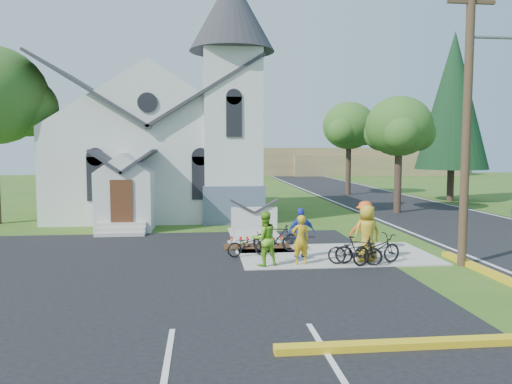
{
  "coord_description": "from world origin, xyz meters",
  "views": [
    {
      "loc": [
        -3.33,
        -17.09,
        3.92
      ],
      "look_at": [
        -0.93,
        5.0,
        1.97
      ],
      "focal_mm": 35.0,
      "sensor_mm": 36.0,
      "label": 1
    }
  ],
  "objects": [
    {
      "name": "bike_1",
      "position": [
        -0.58,
        1.14,
        0.58
      ],
      "size": [
        1.81,
        0.66,
        1.07
      ],
      "primitive_type": "imported",
      "rotation": [
        0.0,
        0.0,
        1.48
      ],
      "color": "black",
      "rests_on": "sidewalk"
    },
    {
      "name": "conifer",
      "position": [
        15.0,
        18.0,
        7.39
      ],
      "size": [
        5.2,
        5.2,
        12.4
      ],
      "color": "#34231C",
      "rests_on": "ground"
    },
    {
      "name": "cyclist_4",
      "position": [
        2.27,
        -0.72,
        1.02
      ],
      "size": [
        1.03,
        0.75,
        1.95
      ],
      "primitive_type": "imported",
      "rotation": [
        0.0,
        0.0,
        3.29
      ],
      "color": "gold",
      "rests_on": "sidewalk"
    },
    {
      "name": "distant_hills",
      "position": [
        3.36,
        56.33,
        2.17
      ],
      "size": [
        61.0,
        10.0,
        5.6
      ],
      "color": "olive",
      "rests_on": "ground"
    },
    {
      "name": "ground",
      "position": [
        0.0,
        0.0,
        0.0
      ],
      "size": [
        120.0,
        120.0,
        0.0
      ],
      "primitive_type": "plane",
      "color": "#355B1A",
      "rests_on": "ground"
    },
    {
      "name": "bike_0",
      "position": [
        -1.7,
        0.51,
        0.47
      ],
      "size": [
        1.68,
        0.94,
        0.83
      ],
      "primitive_type": "imported",
      "rotation": [
        0.0,
        0.0,
        1.83
      ],
      "color": "black",
      "rests_on": "sidewalk"
    },
    {
      "name": "bike_3",
      "position": [
        1.83,
        -1.2,
        0.52
      ],
      "size": [
        1.62,
        1.02,
        0.95
      ],
      "primitive_type": "imported",
      "rotation": [
        0.0,
        0.0,
        1.17
      ],
      "color": "black",
      "rests_on": "sidewalk"
    },
    {
      "name": "bike_2",
      "position": [
        1.7,
        -1.2,
        0.52
      ],
      "size": [
        1.88,
        1.07,
        0.94
      ],
      "primitive_type": "imported",
      "rotation": [
        0.0,
        0.0,
        1.3
      ],
      "color": "black",
      "rests_on": "sidewalk"
    },
    {
      "name": "cyclist_1",
      "position": [
        -1.31,
        -0.98,
        0.95
      ],
      "size": [
        1.04,
        0.91,
        1.8
      ],
      "primitive_type": "imported",
      "rotation": [
        0.0,
        0.0,
        3.44
      ],
      "color": "#75C024",
      "rests_on": "sidewalk"
    },
    {
      "name": "bike_4",
      "position": [
        2.44,
        -1.2,
        0.56
      ],
      "size": [
        2.04,
        1.28,
        1.01
      ],
      "primitive_type": "imported",
      "rotation": [
        0.0,
        0.0,
        1.91
      ],
      "color": "black",
      "rests_on": "sidewalk"
    },
    {
      "name": "tree_road_near",
      "position": [
        8.5,
        12.0,
        5.21
      ],
      "size": [
        4.0,
        4.0,
        7.05
      ],
      "color": "#34231C",
      "rests_on": "ground"
    },
    {
      "name": "utility_pole",
      "position": [
        5.36,
        -1.5,
        5.4
      ],
      "size": [
        3.45,
        0.28,
        10.0
      ],
      "color": "#402E20",
      "rests_on": "ground"
    },
    {
      "name": "sidewalk",
      "position": [
        1.5,
        0.5,
        0.03
      ],
      "size": [
        7.0,
        4.0,
        0.05
      ],
      "primitive_type": "cube",
      "color": "#ADA79C",
      "rests_on": "ground"
    },
    {
      "name": "road",
      "position": [
        10.0,
        15.0,
        0.01
      ],
      "size": [
        8.0,
        90.0,
        0.02
      ],
      "primitive_type": "cube",
      "color": "black",
      "rests_on": "ground"
    },
    {
      "name": "flower_bed",
      "position": [
        -1.2,
        2.3,
        0.04
      ],
      "size": [
        2.6,
        1.1,
        0.07
      ],
      "primitive_type": "cube",
      "color": "#321B0D",
      "rests_on": "ground"
    },
    {
      "name": "church_sign",
      "position": [
        -1.2,
        3.2,
        1.03
      ],
      "size": [
        2.2,
        0.4,
        1.7
      ],
      "color": "#ADA79C",
      "rests_on": "ground"
    },
    {
      "name": "cyclist_3",
      "position": [
        2.77,
        0.97,
        1.0
      ],
      "size": [
        1.34,
        0.94,
        1.89
      ],
      "primitive_type": "imported",
      "rotation": [
        0.0,
        0.0,
        3.35
      ],
      "color": "#F5571B",
      "rests_on": "sidewalk"
    },
    {
      "name": "cyclist_0",
      "position": [
        -0.08,
        -0.9,
        0.88
      ],
      "size": [
        0.66,
        0.49,
        1.66
      ],
      "primitive_type": "imported",
      "rotation": [
        0.0,
        0.0,
        3.31
      ],
      "color": "gold",
      "rests_on": "sidewalk"
    },
    {
      "name": "cyclist_2",
      "position": [
        0.15,
        0.1,
        0.93
      ],
      "size": [
        1.09,
        0.58,
        1.77
      ],
      "primitive_type": "imported",
      "rotation": [
        0.0,
        0.0,
        3.3
      ],
      "color": "blue",
      "rests_on": "sidewalk"
    },
    {
      "name": "church",
      "position": [
        -5.48,
        12.48,
        5.25
      ],
      "size": [
        12.35,
        12.0,
        13.0
      ],
      "color": "silver",
      "rests_on": "ground"
    },
    {
      "name": "parking_lot",
      "position": [
        -7.0,
        -2.0,
        0.01
      ],
      "size": [
        20.0,
        16.0,
        0.02
      ],
      "primitive_type": "cube",
      "color": "black",
      "rests_on": "ground"
    },
    {
      "name": "tree_road_mid",
      "position": [
        9.0,
        24.0,
        5.78
      ],
      "size": [
        4.4,
        4.4,
        7.8
      ],
      "color": "#34231C",
      "rests_on": "ground"
    }
  ]
}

